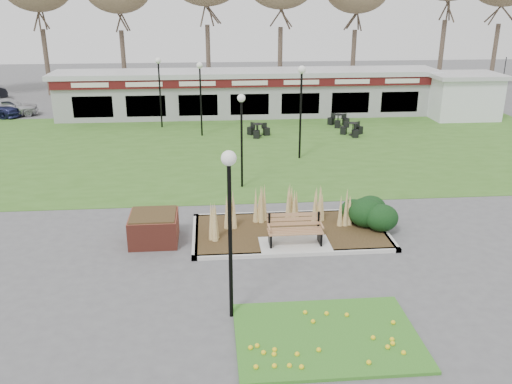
{
  "coord_description": "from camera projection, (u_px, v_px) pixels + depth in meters",
  "views": [
    {
      "loc": [
        -2.55,
        -14.98,
        7.43
      ],
      "look_at": [
        -1.06,
        2.0,
        1.21
      ],
      "focal_mm": 38.0,
      "sensor_mm": 36.0,
      "label": 1
    }
  ],
  "objects": [
    {
      "name": "flower_bed",
      "position": [
        327.0,
        335.0,
        12.44
      ],
      "size": [
        4.2,
        3.0,
        0.16
      ],
      "color": "#306E1F",
      "rests_on": "ground"
    },
    {
      "name": "lamp_post_mid_left",
      "position": [
        241.0,
        120.0,
        21.29
      ],
      "size": [
        0.32,
        0.32,
        3.82
      ],
      "color": "black",
      "rests_on": "ground"
    },
    {
      "name": "bistro_set_c",
      "position": [
        353.0,
        131.0,
        30.29
      ],
      "size": [
        1.33,
        1.16,
        0.7
      ],
      "color": "black",
      "rests_on": "ground"
    },
    {
      "name": "lamp_post_far_right",
      "position": [
        301.0,
        92.0,
        25.04
      ],
      "size": [
        0.37,
        0.37,
        4.4
      ],
      "color": "black",
      "rests_on": "ground"
    },
    {
      "name": "bistro_set_b",
      "position": [
        338.0,
        122.0,
        32.44
      ],
      "size": [
        1.26,
        1.29,
        0.7
      ],
      "color": "black",
      "rests_on": "ground"
    },
    {
      "name": "lamp_post_mid_right",
      "position": [
        200.0,
        83.0,
        29.3
      ],
      "size": [
        0.34,
        0.34,
        4.04
      ],
      "color": "black",
      "rests_on": "ground"
    },
    {
      "name": "service_hut",
      "position": [
        463.0,
        95.0,
        34.23
      ],
      "size": [
        4.4,
        3.4,
        2.83
      ],
      "color": "silver",
      "rests_on": "ground"
    },
    {
      "name": "patio_umbrella",
      "position": [
        501.0,
        91.0,
        34.35
      ],
      "size": [
        2.33,
        2.37,
        2.69
      ],
      "color": "black",
      "rests_on": "ground"
    },
    {
      "name": "lamp_post_near_right",
      "position": [
        229.0,
        199.0,
        12.27
      ],
      "size": [
        0.35,
        0.35,
        4.22
      ],
      "color": "black",
      "rests_on": "ground"
    },
    {
      "name": "park_bench",
      "position": [
        295.0,
        229.0,
        16.8
      ],
      "size": [
        1.7,
        0.66,
        0.93
      ],
      "color": "#996345",
      "rests_on": "ground"
    },
    {
      "name": "car_silver",
      "position": [
        8.0,
        107.0,
        34.94
      ],
      "size": [
        3.87,
        2.36,
        1.23
      ],
      "primitive_type": "imported",
      "rotation": [
        0.0,
        0.0,
        1.84
      ],
      "color": "#B9B9BE",
      "rests_on": "ground"
    },
    {
      "name": "brick_planter",
      "position": [
        154.0,
        228.0,
        17.18
      ],
      "size": [
        1.5,
        1.5,
        0.95
      ],
      "color": "brown",
      "rests_on": "ground"
    },
    {
      "name": "planting_bed",
      "position": [
        327.0,
        220.0,
        18.01
      ],
      "size": [
        6.75,
        3.4,
        1.27
      ],
      "color": "#2E2212",
      "rests_on": "ground"
    },
    {
      "name": "bistro_set_d",
      "position": [
        258.0,
        132.0,
        30.12
      ],
      "size": [
        1.27,
        1.26,
        0.7
      ],
      "color": "black",
      "rests_on": "ground"
    },
    {
      "name": "lawn",
      "position": [
        259.0,
        147.0,
        28.0
      ],
      "size": [
        34.0,
        16.0,
        0.02
      ],
      "primitive_type": "cube",
      "color": "#36621F",
      "rests_on": "ground"
    },
    {
      "name": "lamp_post_far_left",
      "position": [
        159.0,
        77.0,
        31.22
      ],
      "size": [
        0.34,
        0.34,
        4.06
      ],
      "color": "black",
      "rests_on": "ground"
    },
    {
      "name": "ground",
      "position": [
        296.0,
        250.0,
        16.77
      ],
      "size": [
        100.0,
        100.0,
        0.0
      ],
      "primitive_type": "plane",
      "color": "#515154",
      "rests_on": "ground"
    },
    {
      "name": "food_pavilion",
      "position": [
        248.0,
        93.0,
        34.95
      ],
      "size": [
        24.6,
        3.4,
        2.9
      ],
      "color": "#99999B",
      "rests_on": "ground"
    }
  ]
}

